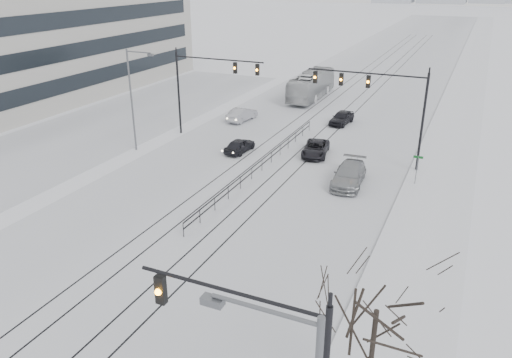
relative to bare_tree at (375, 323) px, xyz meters
name	(u,v)px	position (x,y,z in m)	size (l,w,h in m)	color
road	(353,94)	(-13.20, 51.00, -4.48)	(22.00, 260.00, 0.02)	silver
sidewalk_east	(462,103)	(0.30, 51.00, -4.41)	(5.00, 260.00, 0.16)	silver
curb	(441,102)	(-2.15, 51.00, -4.43)	(0.10, 260.00, 0.12)	gray
parking_strip	(107,125)	(-33.20, 26.00, -4.47)	(14.00, 60.00, 0.03)	silver
tram_rails	(303,136)	(-13.20, 31.00, -4.47)	(5.30, 180.00, 0.01)	black
traffic_mast_ne	(381,98)	(-5.05, 25.99, 1.27)	(9.60, 0.37, 8.00)	black
traffic_mast_nw	(205,80)	(-21.72, 27.00, 1.08)	(9.10, 0.37, 8.00)	black
street_light_west	(134,94)	(-25.40, 21.00, 0.72)	(2.73, 0.25, 9.00)	#595B60
bare_tree	(375,323)	(0.00, 0.00, 0.00)	(4.40, 4.40, 6.10)	black
median_fence	(262,165)	(-13.20, 21.00, -3.96)	(0.06, 24.00, 1.00)	black
street_sign	(417,166)	(-1.40, 23.00, -2.88)	(0.70, 0.06, 2.40)	#595B60
sedan_sb_inner	(240,146)	(-16.81, 24.27, -3.86)	(1.49, 3.70, 1.26)	black
sedan_sb_outer	(242,114)	(-20.99, 33.44, -3.79)	(1.49, 4.27, 1.41)	#9FA0A7
sedan_nb_front	(316,149)	(-10.36, 26.29, -3.87)	(2.05, 4.45, 1.24)	black
sedan_nb_right	(349,175)	(-6.07, 21.16, -3.72)	(2.14, 5.27, 1.53)	gray
sedan_nb_far	(342,118)	(-10.83, 36.63, -3.79)	(1.64, 4.08, 1.39)	black
box_truck	(311,85)	(-17.44, 46.31, -2.85)	(2.75, 11.75, 3.27)	#B3B6B8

